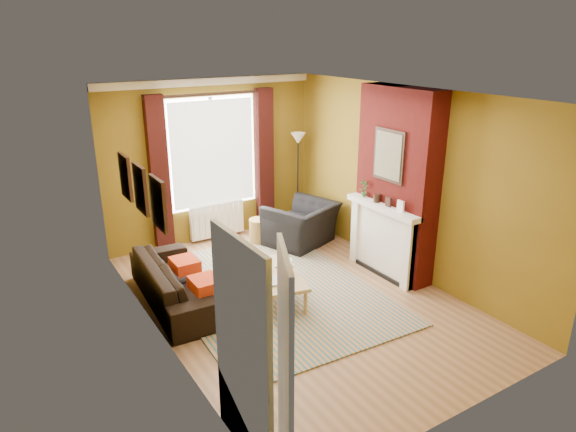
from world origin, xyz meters
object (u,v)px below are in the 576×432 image
object	(u,v)px
coffee_table	(275,276)
sofa	(178,281)
wicker_stool	(259,231)
floor_lamp	(298,154)
armchair	(301,224)

from	to	relation	value
coffee_table	sofa	bearing A→B (deg)	163.31
sofa	wicker_stool	xyz separation A→B (m)	(1.96, 1.28, -0.09)
coffee_table	floor_lamp	size ratio (longest dim) A/B	0.73
sofa	coffee_table	size ratio (longest dim) A/B	1.61
sofa	wicker_stool	bearing A→B (deg)	-53.79
sofa	armchair	distance (m)	2.69
wicker_stool	sofa	bearing A→B (deg)	-146.79
coffee_table	wicker_stool	xyz separation A→B (m)	(0.81, 1.93, -0.14)
armchair	floor_lamp	world-z (taller)	floor_lamp
armchair	floor_lamp	bearing A→B (deg)	-139.18
coffee_table	wicker_stool	size ratio (longest dim) A/B	2.93
coffee_table	floor_lamp	bearing A→B (deg)	63.39
wicker_stool	floor_lamp	size ratio (longest dim) A/B	0.25
floor_lamp	wicker_stool	bearing A→B (deg)	-162.74
sofa	floor_lamp	world-z (taller)	floor_lamp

